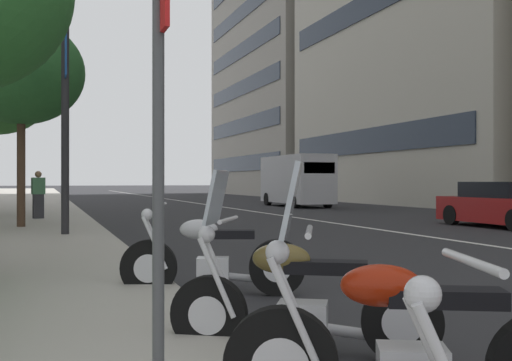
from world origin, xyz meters
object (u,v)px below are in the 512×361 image
object	(u,v)px
delivery_van_ahead	(296,180)
street_lamp_with_banners	(81,21)
motorcycle_mid_row	(405,347)
motorcycle_second_in_row	(297,301)
car_far_down_avenue	(505,206)
motorcycle_nearest_camera	(211,260)
pedestrian_on_plaza	(38,195)
parking_sign_by_curb	(159,135)
street_tree_near_plaza_corner	(21,72)

from	to	relation	value
delivery_van_ahead	street_lamp_with_banners	size ratio (longest dim) A/B	0.70
motorcycle_mid_row	street_lamp_with_banners	xyz separation A→B (m)	(11.83, 1.11, 4.70)
motorcycle_second_in_row	car_far_down_avenue	xyz separation A→B (m)	(10.29, -11.12, 0.21)
motorcycle_mid_row	street_lamp_with_banners	size ratio (longest dim) A/B	0.23
delivery_van_ahead	street_lamp_with_banners	bearing A→B (deg)	142.22
motorcycle_nearest_camera	pedestrian_on_plaza	distance (m)	14.39
motorcycle_second_in_row	street_lamp_with_banners	world-z (taller)	street_lamp_with_banners
delivery_van_ahead	motorcycle_second_in_row	bearing A→B (deg)	156.98
car_far_down_avenue	delivery_van_ahead	world-z (taller)	delivery_van_ahead
parking_sign_by_curb	pedestrian_on_plaza	world-z (taller)	parking_sign_by_curb
delivery_van_ahead	pedestrian_on_plaza	xyz separation A→B (m)	(-9.14, 13.13, -0.54)
car_far_down_avenue	street_tree_near_plaza_corner	size ratio (longest dim) A/B	0.74
motorcycle_second_in_row	delivery_van_ahead	bearing A→B (deg)	-83.63
motorcycle_nearest_camera	street_lamp_with_banners	distance (m)	9.10
street_lamp_with_banners	motorcycle_nearest_camera	bearing A→B (deg)	-171.91
delivery_van_ahead	street_tree_near_plaza_corner	distance (m)	18.86
motorcycle_second_in_row	street_lamp_with_banners	xyz separation A→B (m)	(10.38, 1.08, 4.71)
car_far_down_avenue	street_lamp_with_banners	world-z (taller)	street_lamp_with_banners
car_far_down_avenue	pedestrian_on_plaza	distance (m)	14.76
motorcycle_mid_row	street_lamp_with_banners	bearing A→B (deg)	-59.39
motorcycle_nearest_camera	parking_sign_by_curb	world-z (taller)	parking_sign_by_curb
pedestrian_on_plaza	motorcycle_second_in_row	bearing A→B (deg)	172.90
motorcycle_mid_row	pedestrian_on_plaza	distance (m)	18.47
motorcycle_nearest_camera	car_far_down_avenue	size ratio (longest dim) A/B	0.51
motorcycle_second_in_row	pedestrian_on_plaza	xyz separation A→B (m)	(16.90, 2.08, 0.50)
street_lamp_with_banners	street_tree_near_plaza_corner	size ratio (longest dim) A/B	1.50
car_far_down_avenue	delivery_van_ahead	size ratio (longest dim) A/B	0.71
pedestrian_on_plaza	street_lamp_with_banners	bearing A→B (deg)	174.62
street_lamp_with_banners	pedestrian_on_plaza	bearing A→B (deg)	8.72
parking_sign_by_curb	street_tree_near_plaza_corner	bearing A→B (deg)	4.52
street_lamp_with_banners	motorcycle_second_in_row	bearing A→B (deg)	-174.08
motorcycle_second_in_row	street_lamp_with_banners	size ratio (longest dim) A/B	0.23
motorcycle_second_in_row	street_tree_near_plaza_corner	bearing A→B (deg)	-50.01
motorcycle_second_in_row	car_far_down_avenue	size ratio (longest dim) A/B	0.46
motorcycle_second_in_row	street_tree_near_plaza_corner	world-z (taller)	street_tree_near_plaza_corner
motorcycle_second_in_row	delivery_van_ahead	world-z (taller)	delivery_van_ahead
street_tree_near_plaza_corner	pedestrian_on_plaza	bearing A→B (deg)	-6.20
motorcycle_mid_row	delivery_van_ahead	size ratio (longest dim) A/B	0.33
car_far_down_avenue	street_lamp_with_banners	xyz separation A→B (m)	(0.09, 12.20, 4.49)
street_lamp_with_banners	car_far_down_avenue	bearing A→B (deg)	-90.40
motorcycle_mid_row	motorcycle_nearest_camera	distance (m)	4.12
parking_sign_by_curb	street_tree_near_plaza_corner	xyz separation A→B (m)	(14.56, 1.15, 2.73)
motorcycle_mid_row	parking_sign_by_curb	xyz separation A→B (m)	(0.10, 1.36, 1.16)
car_far_down_avenue	motorcycle_mid_row	bearing A→B (deg)	136.51
motorcycle_mid_row	street_tree_near_plaza_corner	distance (m)	15.37
motorcycle_mid_row	car_far_down_avenue	size ratio (longest dim) A/B	0.47
parking_sign_by_curb	street_lamp_with_banners	bearing A→B (deg)	-1.22
pedestrian_on_plaza	street_tree_near_plaza_corner	bearing A→B (deg)	159.70
car_far_down_avenue	street_lamp_with_banners	bearing A→B (deg)	89.45
motorcycle_second_in_row	motorcycle_mid_row	bearing A→B (deg)	120.84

